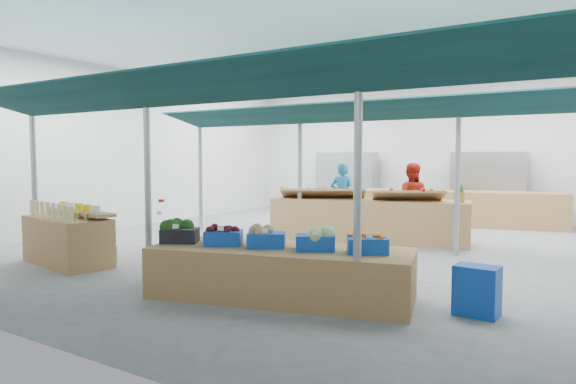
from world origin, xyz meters
name	(u,v)px	position (x,y,z in m)	size (l,w,h in m)	color
floor	(328,247)	(0.00, 0.00, 0.00)	(13.00, 13.00, 0.00)	slate
hall	(358,124)	(0.00, 1.44, 2.65)	(13.00, 13.00, 13.00)	silver
pole_grid	(320,162)	(0.75, -1.75, 1.81)	(10.00, 4.60, 3.00)	gray
awnings	(320,104)	(0.75, -1.75, 2.78)	(9.50, 7.08, 0.30)	black
back_shelving_left	(346,183)	(-2.50, 6.00, 1.00)	(2.00, 0.50, 2.00)	#B23F33
back_shelving_right	(489,188)	(2.00, 6.00, 1.00)	(2.00, 0.50, 2.00)	#B23F33
bottle_shelf	(69,239)	(-3.06, -3.95, 0.45)	(1.99, 1.41, 1.11)	olive
veg_counter	(280,273)	(1.29, -3.80, 0.34)	(3.49, 1.16, 0.68)	olive
fruit_counter	(368,220)	(0.38, 1.20, 0.47)	(4.35, 1.04, 0.93)	olive
far_counter	(461,208)	(1.51, 4.92, 0.47)	(5.27, 1.05, 0.95)	olive
crate_stack	(477,291)	(3.68, -3.16, 0.30)	(0.50, 0.35, 0.60)	#0F42AB
vendor_left	(342,197)	(-0.82, 2.30, 0.87)	(0.64, 0.42, 1.74)	#1A72AB
vendor_right	(411,200)	(0.98, 2.30, 0.87)	(0.85, 0.66, 1.74)	#AE2115
crate_broccoli	(180,231)	(-0.17, -4.18, 0.84)	(0.61, 0.55, 0.35)	black
crate_beets	(224,235)	(0.49, -4.01, 0.81)	(0.61, 0.55, 0.29)	#0F42AB
crate_celeriac	(266,237)	(1.10, -3.85, 0.82)	(0.61, 0.55, 0.31)	#0F42AB
crate_cabbage	(315,238)	(1.76, -3.67, 0.84)	(0.61, 0.55, 0.35)	#0F42AB
crate_carrots	(368,244)	(2.41, -3.50, 0.79)	(0.61, 0.55, 0.29)	#0F42AB
sparrow	(166,226)	(-0.29, -4.33, 0.93)	(0.12, 0.09, 0.11)	brown
pole_ribbon	(161,202)	(-1.90, -2.88, 1.08)	(0.12, 0.12, 0.28)	red
apple_heap_yellow	(323,191)	(-0.60, 0.87, 1.10)	(2.01, 1.46, 0.27)	#997247
apple_heap_red	(408,193)	(1.26, 1.30, 1.10)	(1.66, 1.29, 0.27)	#997247
pineapple	(461,194)	(2.33, 1.55, 1.11)	(0.14, 0.14, 0.39)	#8C6019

